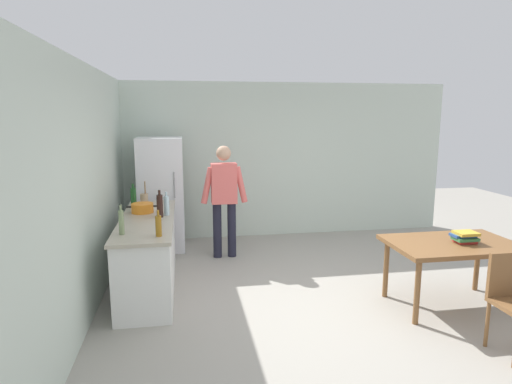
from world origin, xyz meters
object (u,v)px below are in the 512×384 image
bottle_vinegar_tall (121,222)px  cooking_pot (142,208)px  person (224,194)px  bottle_water_clear (167,205)px  dining_table (452,249)px  utensil_jar (144,198)px  refrigerator (161,194)px  bottle_oil_amber (158,225)px  book_stack (465,237)px  bottle_wine_green (133,198)px  bottle_wine_dark (160,206)px

bottle_vinegar_tall → cooking_pot: bearing=83.2°
person → bottle_water_clear: bearing=-131.3°
person → dining_table: (2.35, -2.15, -0.31)m
utensil_jar → refrigerator: bearing=73.5°
bottle_water_clear → dining_table: bearing=-21.1°
refrigerator → cooking_pot: 1.29m
dining_table → bottle_water_clear: 3.41m
bottle_water_clear → bottle_vinegar_tall: size_ratio=0.94×
cooking_pot → bottle_oil_amber: bearing=-77.2°
book_stack → refrigerator: bearing=141.2°
bottle_water_clear → bottle_vinegar_tall: bearing=-117.9°
bottle_vinegar_tall → bottle_wine_green: bottle_wine_green is taller
bottle_wine_dark → book_stack: size_ratio=1.31×
refrigerator → bottle_vinegar_tall: refrigerator is taller
bottle_water_clear → book_stack: bearing=-21.1°
bottle_wine_green → bottle_wine_dark: bearing=-56.8°
bottle_wine_dark → dining_table: bearing=-19.1°
refrigerator → bottle_wine_green: refrigerator is taller
cooking_pot → bottle_oil_amber: bottle_oil_amber is taller
person → dining_table: person is taller
bottle_vinegar_tall → dining_table: bearing=-6.2°
dining_table → bottle_vinegar_tall: (-3.60, 0.39, 0.36)m
refrigerator → person: (0.95, -0.55, 0.08)m
cooking_pot → book_stack: cooking_pot is taller
bottle_wine_green → refrigerator: bearing=72.6°
refrigerator → bottle_oil_amber: refrigerator is taller
cooking_pot → bottle_vinegar_tall: size_ratio=1.25×
person → bottle_wine_green: bearing=-160.3°
utensil_jar → bottle_wine_green: (-0.11, -0.32, 0.07)m
book_stack → bottle_oil_amber: bearing=174.9°
cooking_pot → bottle_vinegar_tall: (-0.12, -1.03, 0.08)m
utensil_jar → book_stack: size_ratio=1.24×
dining_table → bottle_oil_amber: bottle_oil_amber is taller
dining_table → bottle_oil_amber: (-3.21, 0.25, 0.34)m
bottle_wine_dark → bottle_water_clear: bottle_wine_dark is taller
bottle_water_clear → utensil_jar: bearing=113.3°
utensil_jar → book_stack: (3.62, -2.06, -0.16)m
utensil_jar → book_stack: bearing=-29.6°
utensil_jar → bottle_wine_dark: bottle_wine_dark is taller
dining_table → bottle_water_clear: bottle_water_clear is taller
bottle_oil_amber → dining_table: bearing=-4.5°
bottle_wine_green → utensil_jar: bearing=70.8°
bottle_oil_amber → book_stack: size_ratio=1.08×
cooking_pot → bottle_wine_green: bottle_wine_green is taller
bottle_wine_green → book_stack: (3.73, -1.74, -0.23)m
utensil_jar → bottle_water_clear: (0.34, -0.79, 0.05)m
utensil_jar → bottle_oil_amber: bearing=-80.6°
person → bottle_vinegar_tall: person is taller
bottle_wine_dark → bottle_wine_green: 0.68m
refrigerator → bottle_wine_green: bearing=-107.4°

